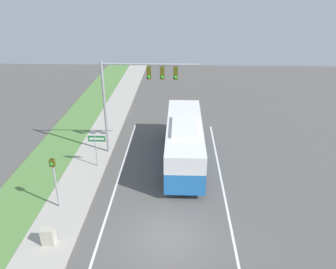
{
  "coord_description": "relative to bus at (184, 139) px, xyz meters",
  "views": [
    {
      "loc": [
        0.59,
        -13.62,
        12.55
      ],
      "look_at": [
        -0.26,
        9.48,
        1.69
      ],
      "focal_mm": 35.0,
      "sensor_mm": 36.0,
      "label": 1
    }
  ],
  "objects": [
    {
      "name": "sidewalk",
      "position": [
        -7.2,
        -8.47,
        -1.77
      ],
      "size": [
        2.8,
        80.0,
        0.12
      ],
      "color": "#ADA89E",
      "rests_on": "ground_plane"
    },
    {
      "name": "signal_gantry",
      "position": [
        -3.73,
        1.01,
        3.63
      ],
      "size": [
        7.11,
        0.41,
        7.44
      ],
      "color": "#939399",
      "rests_on": "ground_plane"
    },
    {
      "name": "bus",
      "position": [
        0.0,
        0.0,
        0.0
      ],
      "size": [
        2.77,
        10.41,
        3.32
      ],
      "color": "#236BB7",
      "rests_on": "ground_plane"
    },
    {
      "name": "lane_divider_near",
      "position": [
        -4.6,
        -8.47,
        -1.83
      ],
      "size": [
        0.14,
        30.0,
        0.01
      ],
      "color": "silver",
      "rests_on": "ground_plane"
    },
    {
      "name": "lane_divider_far",
      "position": [
        2.6,
        -8.47,
        -1.83
      ],
      "size": [
        0.14,
        30.0,
        0.01
      ],
      "color": "silver",
      "rests_on": "ground_plane"
    },
    {
      "name": "street_sign",
      "position": [
        -6.35,
        -1.26,
        0.02
      ],
      "size": [
        1.25,
        0.08,
        2.62
      ],
      "color": "#939399",
      "rests_on": "ground_plane"
    },
    {
      "name": "ground_plane",
      "position": [
        -1.0,
        -8.47,
        -1.83
      ],
      "size": [
        80.0,
        80.0,
        0.0
      ],
      "primitive_type": "plane",
      "color": "#565451"
    },
    {
      "name": "pedestrian_signal",
      "position": [
        -7.61,
        -6.16,
        0.45
      ],
      "size": [
        0.28,
        0.34,
        3.39
      ],
      "color": "#939399",
      "rests_on": "ground_plane"
    },
    {
      "name": "utility_cabinet",
      "position": [
        -7.08,
        -9.27,
        -1.24
      ],
      "size": [
        0.67,
        0.44,
        0.94
      ],
      "color": "#B7B29E",
      "rests_on": "sidewalk"
    }
  ]
}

